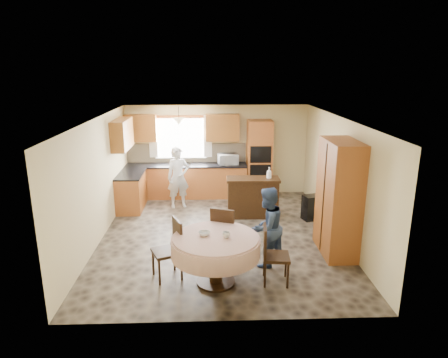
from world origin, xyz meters
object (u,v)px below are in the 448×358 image
dining_table (216,247)px  chair_left (171,246)px  chair_right (271,252)px  cupboard (339,198)px  person_sink (178,178)px  oven_tower (259,159)px  sideboard (253,198)px  chair_back (224,232)px  person_dining (267,227)px

dining_table → chair_left: bearing=161.7°
chair_right → cupboard: bearing=-47.3°
chair_left → person_sink: size_ratio=0.66×
oven_tower → sideboard: bearing=-102.1°
oven_tower → chair_right: oven_tower is taller
sideboard → person_sink: person_sink is taller
chair_left → sideboard: bearing=126.2°
dining_table → chair_back: bearing=77.2°
person_sink → person_dining: (1.81, -3.20, -0.05)m
cupboard → person_sink: cupboard is taller
cupboard → person_dining: size_ratio=1.50×
chair_back → chair_right: (0.75, -0.75, -0.04)m
dining_table → person_dining: size_ratio=1.00×
dining_table → person_sink: size_ratio=0.94×
sideboard → cupboard: size_ratio=0.57×
person_dining → chair_right: bearing=47.3°
dining_table → chair_left: 0.79m
oven_tower → person_dining: size_ratio=1.45×
chair_back → cupboard: bearing=-151.0°
person_sink → chair_left: bearing=-104.5°
chair_back → person_sink: 3.25m
oven_tower → person_dining: (-0.35, -4.02, -0.33)m
oven_tower → person_sink: oven_tower is taller
cupboard → chair_back: cupboard is taller
cupboard → sideboard: bearing=125.1°
oven_tower → chair_left: 4.87m
sideboard → dining_table: (-0.94, -3.08, 0.20)m
chair_back → chair_right: bearing=155.2°
dining_table → chair_right: (0.92, 0.00, -0.10)m
chair_back → chair_left: bearing=49.4°
chair_left → person_dining: size_ratio=0.70×
dining_table → person_dining: (0.93, 0.62, 0.08)m
person_sink → person_dining: bearing=-77.1°
person_sink → oven_tower: bearing=4.1°
chair_left → person_dining: 1.73m
cupboard → chair_right: size_ratio=2.20×
sideboard → person_dining: (-0.02, -2.46, 0.29)m
person_dining → chair_back: bearing=-52.0°
person_dining → dining_table: bearing=-8.1°
chair_back → chair_right: chair_back is taller
chair_right → oven_tower: bearing=1.1°
sideboard → person_dining: 2.48m
dining_table → person_sink: person_sink is taller
dining_table → chair_back: (0.17, 0.76, -0.06)m
chair_right → chair_left: bearing=87.1°
chair_back → person_sink: (-1.05, 3.07, 0.19)m
person_dining → oven_tower: bearing=-136.9°
sideboard → person_sink: 2.00m
dining_table → sideboard: bearing=73.0°
chair_left → person_dining: bearing=79.6°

